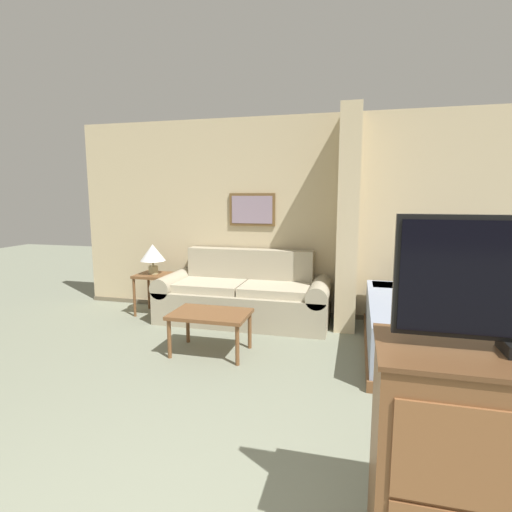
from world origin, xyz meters
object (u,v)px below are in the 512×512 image
object	(u,v)px
couch	(244,296)
table_lamp	(153,254)
coffee_table	(210,317)
backpack	(469,279)
bed	(463,330)

from	to	relation	value
couch	table_lamp	size ratio (longest dim) A/B	5.40
coffee_table	table_lamp	distance (m)	1.72
backpack	coffee_table	bearing A→B (deg)	-166.34
couch	table_lamp	bearing A→B (deg)	-179.81
backpack	table_lamp	bearing A→B (deg)	172.27
backpack	couch	bearing A→B (deg)	168.28
table_lamp	bed	bearing A→B (deg)	-9.14
couch	coffee_table	xyz separation A→B (m)	(-0.03, -1.11, 0.06)
coffee_table	table_lamp	world-z (taller)	table_lamp
table_lamp	bed	world-z (taller)	table_lamp
bed	backpack	distance (m)	0.51
couch	table_lamp	xyz separation A→B (m)	(-1.27, -0.00, 0.51)
table_lamp	bed	xyz separation A→B (m)	(3.68, -0.59, -0.55)
coffee_table	backpack	distance (m)	2.59
coffee_table	bed	bearing A→B (deg)	11.96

